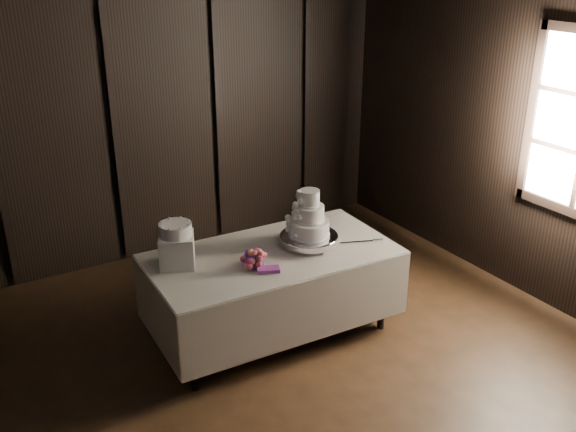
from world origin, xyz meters
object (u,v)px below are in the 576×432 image
(display_table, at_px, (272,290))
(cake_stand, at_px, (309,240))
(bouquet, at_px, (255,260))
(box_pedestal, at_px, (177,250))
(small_cake, at_px, (175,230))
(wedding_cake, at_px, (307,219))

(display_table, height_order, cake_stand, cake_stand)
(bouquet, relative_size, box_pedestal, 1.44)
(box_pedestal, bearing_deg, small_cake, 0.00)
(display_table, bearing_deg, small_cake, 167.06)
(cake_stand, distance_m, bouquet, 0.57)
(bouquet, bearing_deg, box_pedestal, 145.85)
(box_pedestal, bearing_deg, cake_stand, -12.24)
(wedding_cake, bearing_deg, display_table, 175.28)
(bouquet, bearing_deg, display_table, 31.04)
(box_pedestal, bearing_deg, wedding_cake, -13.45)
(bouquet, height_order, small_cake, small_cake)
(display_table, relative_size, box_pedestal, 7.81)
(box_pedestal, xyz_separation_m, small_cake, (0.00, 0.00, 0.17))
(display_table, height_order, box_pedestal, box_pedestal)
(cake_stand, relative_size, small_cake, 1.94)
(cake_stand, relative_size, box_pedestal, 1.86)
(display_table, bearing_deg, box_pedestal, 167.06)
(display_table, distance_m, bouquet, 0.48)
(display_table, relative_size, bouquet, 5.40)
(small_cake, bearing_deg, cake_stand, -12.24)
(wedding_cake, bearing_deg, cake_stand, 34.15)
(cake_stand, relative_size, bouquet, 1.29)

